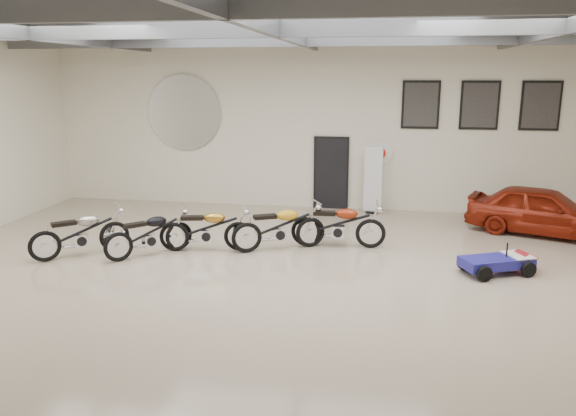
% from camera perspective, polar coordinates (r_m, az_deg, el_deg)
% --- Properties ---
extents(floor, '(16.00, 12.00, 0.01)m').
position_cam_1_polar(floor, '(11.41, -1.01, -6.77)').
color(floor, tan).
rests_on(floor, ground).
extents(ceiling, '(16.00, 12.00, 0.01)m').
position_cam_1_polar(ceiling, '(10.76, -1.13, 19.08)').
color(ceiling, slate).
rests_on(ceiling, back_wall).
extents(back_wall, '(16.00, 0.02, 5.00)m').
position_cam_1_polar(back_wall, '(16.70, 2.78, 8.48)').
color(back_wall, silver).
rests_on(back_wall, floor).
extents(ceiling_beams, '(15.80, 11.80, 0.32)m').
position_cam_1_polar(ceiling_beams, '(10.74, -1.12, 17.76)').
color(ceiling_beams, '#5A5C61').
rests_on(ceiling_beams, ceiling).
extents(door, '(0.92, 0.08, 2.10)m').
position_cam_1_polar(door, '(16.79, 4.40, 3.49)').
color(door, black).
rests_on(door, back_wall).
extents(logo_plaque, '(2.30, 0.06, 1.16)m').
position_cam_1_polar(logo_plaque, '(17.56, -10.48, 9.50)').
color(logo_plaque, silver).
rests_on(logo_plaque, back_wall).
extents(poster_left, '(1.05, 0.08, 1.35)m').
position_cam_1_polar(poster_left, '(16.54, 13.33, 10.17)').
color(poster_left, black).
rests_on(poster_left, back_wall).
extents(poster_mid, '(1.05, 0.08, 1.35)m').
position_cam_1_polar(poster_mid, '(16.71, 18.89, 9.85)').
color(poster_mid, black).
rests_on(poster_mid, back_wall).
extents(poster_right, '(1.05, 0.08, 1.35)m').
position_cam_1_polar(poster_right, '(17.03, 24.27, 9.45)').
color(poster_right, black).
rests_on(poster_right, back_wall).
extents(oil_sign, '(0.72, 0.10, 0.72)m').
position_cam_1_polar(oil_sign, '(16.62, 9.27, 5.52)').
color(oil_sign, white).
rests_on(oil_sign, back_wall).
extents(banner_stand, '(0.56, 0.32, 1.92)m').
position_cam_1_polar(banner_stand, '(16.30, 8.63, 2.75)').
color(banner_stand, white).
rests_on(banner_stand, floor).
extents(motorcycle_silver, '(2.02, 1.89, 1.10)m').
position_cam_1_polar(motorcycle_silver, '(13.20, -20.38, -2.31)').
color(motorcycle_silver, silver).
rests_on(motorcycle_silver, floor).
extents(motorcycle_black, '(1.86, 1.88, 1.05)m').
position_cam_1_polar(motorcycle_black, '(12.80, -13.93, -2.45)').
color(motorcycle_black, silver).
rests_on(motorcycle_black, floor).
extents(motorcycle_gold, '(2.18, 1.06, 1.09)m').
position_cam_1_polar(motorcycle_gold, '(12.88, -8.30, -2.00)').
color(motorcycle_gold, silver).
rests_on(motorcycle_gold, floor).
extents(motorcycle_yellow, '(2.24, 1.56, 1.13)m').
position_cam_1_polar(motorcycle_yellow, '(12.82, -0.92, -1.84)').
color(motorcycle_yellow, silver).
rests_on(motorcycle_yellow, floor).
extents(motorcycle_red, '(2.18, 0.76, 1.12)m').
position_cam_1_polar(motorcycle_red, '(13.08, 5.12, -1.60)').
color(motorcycle_red, silver).
rests_on(motorcycle_red, floor).
extents(go_kart, '(1.94, 1.45, 0.64)m').
position_cam_1_polar(go_kart, '(12.21, 21.03, -4.74)').
color(go_kart, navy).
rests_on(go_kart, floor).
extents(vintage_car, '(2.63, 3.89, 1.23)m').
position_cam_1_polar(vintage_car, '(15.43, 24.44, -0.23)').
color(vintage_car, maroon).
rests_on(vintage_car, floor).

